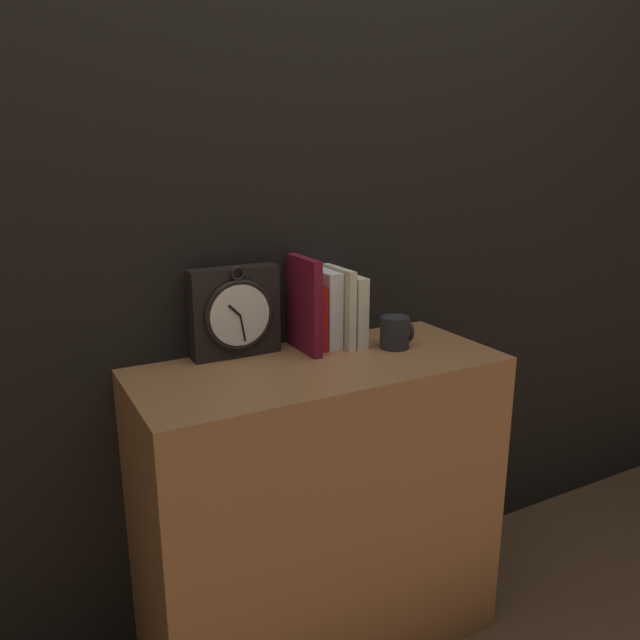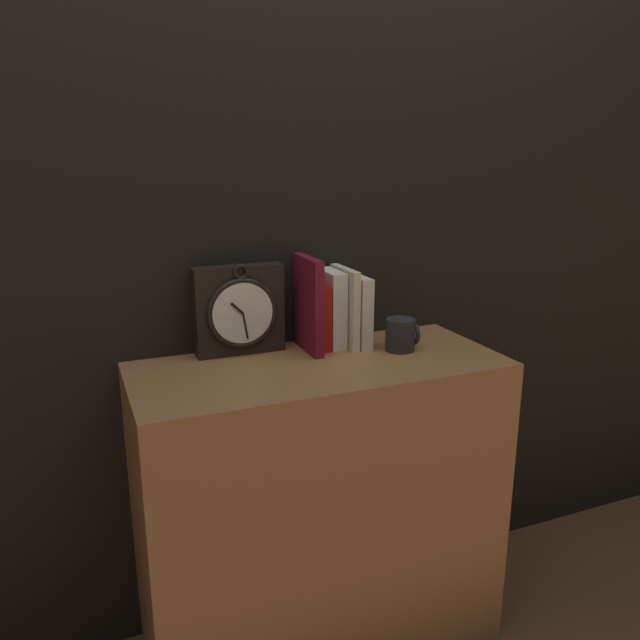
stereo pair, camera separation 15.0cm
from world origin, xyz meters
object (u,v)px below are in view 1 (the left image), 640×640
(clock, at_px, (235,312))
(book_slot4_cream, at_px, (349,309))
(book_slot2_white, at_px, (325,308))
(book_slot3_cream, at_px, (339,307))
(book_slot0_maroon, at_px, (304,305))
(book_slot1_red, at_px, (311,316))
(mug, at_px, (396,332))

(clock, xyz_separation_m, book_slot4_cream, (0.31, -0.04, -0.02))
(book_slot2_white, height_order, book_slot3_cream, book_slot3_cream)
(book_slot0_maroon, bearing_deg, book_slot4_cream, 1.53)
(clock, height_order, book_slot2_white, clock)
(clock, height_order, book_slot3_cream, clock)
(book_slot4_cream, bearing_deg, book_slot1_red, 172.27)
(book_slot0_maroon, xyz_separation_m, book_slot3_cream, (0.11, 0.00, -0.02))
(book_slot0_maroon, distance_m, mug, 0.26)
(clock, distance_m, mug, 0.42)
(clock, xyz_separation_m, book_slot1_red, (0.20, -0.03, -0.03))
(book_slot1_red, height_order, mug, book_slot1_red)
(book_slot2_white, xyz_separation_m, book_slot3_cream, (0.03, -0.01, 0.00))
(book_slot2_white, height_order, book_slot4_cream, book_slot2_white)
(book_slot0_maroon, distance_m, book_slot3_cream, 0.11)
(book_slot1_red, height_order, book_slot3_cream, book_slot3_cream)
(book_slot4_cream, relative_size, mug, 2.23)
(book_slot0_maroon, relative_size, book_slot1_red, 1.45)
(book_slot1_red, xyz_separation_m, book_slot2_white, (0.04, -0.00, 0.02))
(book_slot4_cream, bearing_deg, mug, -47.87)
(mug, bearing_deg, clock, 160.72)
(book_slot0_maroon, distance_m, book_slot2_white, 0.08)
(book_slot2_white, relative_size, book_slot4_cream, 1.08)
(book_slot4_cream, bearing_deg, book_slot3_cream, 178.53)
(book_slot0_maroon, bearing_deg, book_slot3_cream, 2.42)
(book_slot0_maroon, height_order, book_slot3_cream, book_slot0_maroon)
(clock, height_order, book_slot4_cream, clock)
(book_slot1_red, height_order, book_slot4_cream, book_slot4_cream)
(book_slot0_maroon, height_order, book_slot1_red, book_slot0_maroon)
(book_slot1_red, relative_size, book_slot2_white, 0.84)
(book_slot2_white, bearing_deg, mug, -35.86)
(book_slot3_cream, bearing_deg, book_slot1_red, 169.71)
(book_slot1_red, bearing_deg, book_slot2_white, -0.94)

